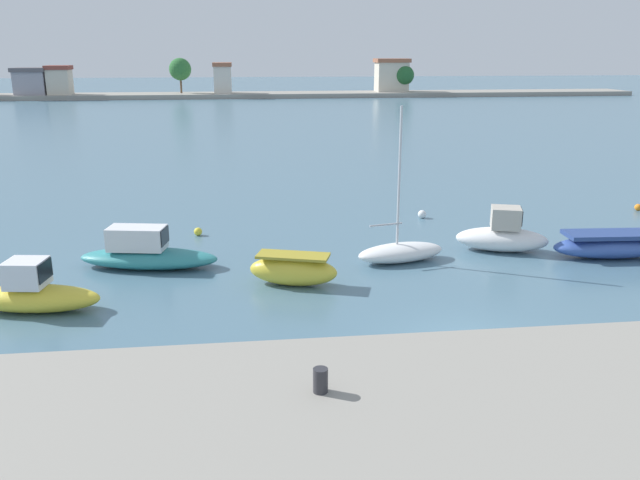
% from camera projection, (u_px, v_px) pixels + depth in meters
% --- Properties ---
extents(ground_plane, '(400.00, 400.00, 0.00)m').
position_uv_depth(ground_plane, '(475.00, 348.00, 19.16)').
color(ground_plane, slate).
extents(seawall_embankment, '(65.28, 5.63, 2.22)m').
position_uv_depth(seawall_embankment, '(590.00, 437.00, 12.83)').
color(seawall_embankment, gray).
rests_on(seawall_embankment, ground).
extents(mooring_bollard, '(0.28, 0.28, 0.48)m').
position_uv_depth(mooring_bollard, '(320.00, 380.00, 12.23)').
color(mooring_bollard, '#2D2D33').
rests_on(mooring_bollard, seawall_embankment).
extents(moored_boat_0, '(4.55, 2.10, 1.77)m').
position_uv_depth(moored_boat_0, '(34.00, 294.00, 21.76)').
color(moored_boat_0, yellow).
rests_on(moored_boat_0, ground).
extents(moored_boat_1, '(5.81, 2.83, 1.67)m').
position_uv_depth(moored_boat_1, '(146.00, 254.00, 26.13)').
color(moored_boat_1, teal).
rests_on(moored_boat_1, ground).
extents(moored_boat_2, '(3.51, 2.13, 1.19)m').
position_uv_depth(moored_boat_2, '(293.00, 270.00, 24.16)').
color(moored_boat_2, yellow).
rests_on(moored_boat_2, ground).
extents(moored_boat_3, '(3.97, 2.22, 6.34)m').
position_uv_depth(moored_boat_3, '(401.00, 251.00, 26.89)').
color(moored_boat_3, white).
rests_on(moored_boat_3, ground).
extents(moored_boat_4, '(4.18, 2.67, 1.95)m').
position_uv_depth(moored_boat_4, '(503.00, 236.00, 28.24)').
color(moored_boat_4, white).
rests_on(moored_boat_4, ground).
extents(moored_boat_5, '(5.09, 1.94, 1.09)m').
position_uv_depth(moored_boat_5, '(612.00, 245.00, 27.41)').
color(moored_boat_5, '#3856A8').
rests_on(moored_boat_5, ground).
extents(mooring_buoy_1, '(0.36, 0.36, 0.36)m').
position_uv_depth(mooring_buoy_1, '(638.00, 207.00, 35.49)').
color(mooring_buoy_1, orange).
rests_on(mooring_buoy_1, ground).
extents(mooring_buoy_2, '(0.42, 0.42, 0.42)m').
position_uv_depth(mooring_buoy_2, '(422.00, 214.00, 33.89)').
color(mooring_buoy_2, white).
rests_on(mooring_buoy_2, ground).
extents(mooring_buoy_3, '(0.38, 0.38, 0.38)m').
position_uv_depth(mooring_buoy_3, '(198.00, 232.00, 30.71)').
color(mooring_buoy_3, yellow).
rests_on(mooring_buoy_3, ground).
extents(distant_shoreline, '(135.79, 8.75, 7.01)m').
position_uv_depth(distant_shoreline, '(242.00, 88.00, 119.56)').
color(distant_shoreline, gray).
rests_on(distant_shoreline, ground).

